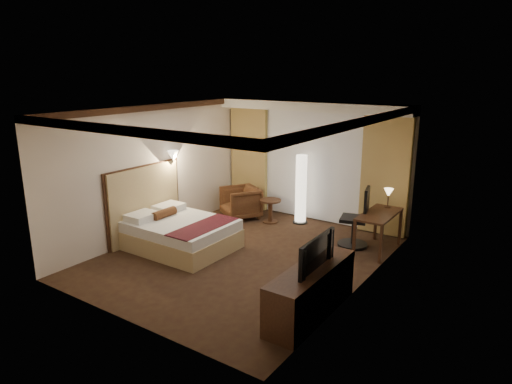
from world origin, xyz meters
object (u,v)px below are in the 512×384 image
Objects in this scene: armchair at (241,201)px; dresser at (311,291)px; bed at (181,235)px; floor_lamp at (301,189)px; office_chair at (354,217)px; desk at (378,232)px; television at (311,248)px; side_table at (270,211)px.

armchair is 0.44× the size of dresser.
floor_lamp is (1.16, 2.65, 0.50)m from bed.
office_chair is (2.88, -0.21, 0.20)m from armchair.
desk is at bearing -16.99° from floor_lamp.
office_chair is at bearing 8.76° from television.
dresser is at bearing -14.00° from bed.
floor_lamp reaches higher than desk.
armchair is at bearing 47.05° from television.
desk is 1.00× the size of office_chair.
side_table is 2.17m from office_chair.
floor_lamp reaches higher than side_table.
floor_lamp is 4.02m from television.
side_table is at bearing 75.86° from bed.
bed is 1.59× the size of office_chair.
side_table is 0.34× the size of floor_lamp.
armchair is at bearing -160.97° from floor_lamp.
floor_lamp is 0.86× the size of dresser.
armchair is at bearing 161.65° from office_chair.
side_table is at bearing 174.22° from desk.
dresser is (3.41, -2.99, -0.05)m from armchair.
desk is at bearing 91.01° from dresser.
armchair is 4.55m from television.
desk is 1.20× the size of television.
desk is at bearing 29.12° from armchair.
armchair is at bearing 94.70° from bed.
office_chair is 2.85m from dresser.
office_chair reaches higher than television.
office_chair is at bearing -23.42° from floor_lamp.
dresser is at bearing -9.49° from armchair.
desk is 2.91m from television.
bed is 1.05× the size of dresser.
bed is at bearing -53.52° from armchair.
office_chair is 2.86m from television.
armchair is at bearing 138.72° from dresser.
office_chair is at bearing 27.69° from armchair.
television reaches higher than armchair.
bed is 2.37m from side_table.
bed is at bearing -104.14° from side_table.
bed is at bearing 74.46° from television.
bed is at bearing 166.00° from dresser.
dresser is 1.82× the size of television.
desk is 0.53m from office_chair.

